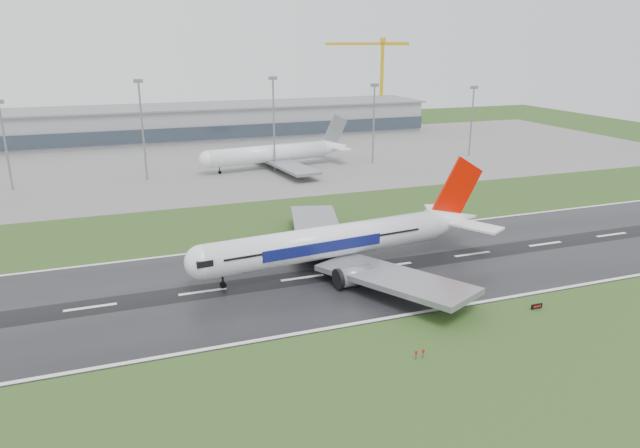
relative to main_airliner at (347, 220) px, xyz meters
name	(u,v)px	position (x,y,z in m)	size (l,w,h in m)	color
ground	(303,278)	(-10.90, -3.23, -10.15)	(520.00, 520.00, 0.00)	#274418
runway	(303,278)	(-10.90, -3.23, -10.10)	(400.00, 45.00, 0.10)	black
apron	(204,162)	(-10.90, 121.77, -10.11)	(400.00, 130.00, 0.08)	slate
terminal	(184,123)	(-10.90, 181.77, -2.65)	(240.00, 36.00, 15.00)	gray
main_airliner	(347,220)	(0.00, 0.00, 0.00)	(68.10, 64.86, 20.11)	white
parked_airliner	(274,144)	(12.20, 100.70, -1.16)	(60.80, 56.60, 17.82)	white
tower_crane	(382,82)	(101.72, 196.77, 13.38)	(47.92, 2.61, 47.06)	gold
runway_sign	(537,307)	(23.92, -30.75, -9.63)	(2.30, 0.26, 1.04)	black
floodmast_1	(6,148)	(-75.85, 96.77, 3.46)	(0.64, 0.64, 27.23)	gray
floodmast_2	(143,133)	(-34.31, 96.77, 6.11)	(0.64, 0.64, 32.53)	gray
floodmast_3	(274,126)	(11.15, 96.77, 6.11)	(0.64, 0.64, 32.52)	gray
floodmast_4	(374,126)	(50.67, 96.77, 4.42)	(0.64, 0.64, 29.14)	gray
floodmast_5	(471,123)	(94.63, 96.77, 3.45)	(0.64, 0.64, 27.20)	gray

